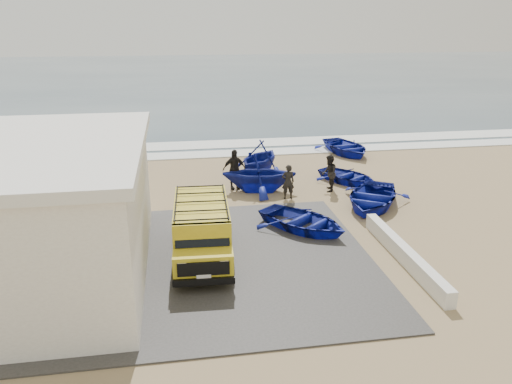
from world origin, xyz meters
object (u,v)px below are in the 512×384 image
building (7,213)px  parapet (404,254)px  boat_near_left (303,221)px  boat_mid_right (348,176)px  boat_far_left (259,158)px  fisherman_front (288,182)px  fisherman_middle (329,173)px  boat_far_right (346,147)px  van (202,229)px  fisherman_back (234,169)px  boat_mid_left (259,173)px  boat_near_right (372,197)px

building → parapet: size_ratio=1.57×
parapet → boat_near_left: (-2.68, 3.12, 0.11)m
boat_mid_right → boat_far_left: 4.66m
boat_mid_right → boat_far_left: (-4.10, 2.15, 0.56)m
building → parapet: 12.68m
fisherman_front → fisherman_middle: size_ratio=0.92×
parapet → boat_far_right: (2.76, 13.92, 0.15)m
building → fisherman_front: bearing=29.7°
boat_mid_right → boat_far_right: boat_far_right is taller
van → fisherman_back: (1.96, 7.10, -0.11)m
boat_far_right → fisherman_back: (-7.45, -5.42, 0.54)m
boat_near_left → boat_far_right: bearing=23.8°
van → boat_far_right: 15.67m
parapet → boat_mid_right: boat_mid_right is taller
building → fisherman_middle: building is taller
boat_far_right → boat_far_left: bearing=-161.8°
boat_mid_right → boat_far_left: size_ratio=0.95×
boat_mid_left → boat_far_left: boat_mid_left is taller
boat_near_left → fisherman_back: bearing=71.0°
van → boat_far_left: 9.92m
fisherman_front → van: bearing=54.0°
building → boat_mid_right: bearing=29.1°
boat_mid_right → boat_far_right: bearing=38.1°
building → boat_mid_left: bearing=37.8°
boat_far_left → fisherman_back: bearing=-91.0°
boat_near_right → boat_mid_left: (-4.46, 2.79, 0.48)m
boat_mid_right → parapet: bearing=-130.5°
boat_far_right → van: bearing=-137.7°
boat_mid_right → fisherman_middle: bearing=-174.9°
building → boat_mid_left: (8.92, 6.91, -1.26)m
boat_near_left → boat_far_right: 12.10m
boat_far_left → fisherman_middle: (2.77, -3.23, -0.03)m
boat_far_right → fisherman_middle: size_ratio=2.35×
boat_near_right → building: bearing=-130.4°
building → fisherman_front: size_ratio=5.91×
boat_near_left → boat_far_right: boat_far_right is taller
boat_near_left → fisherman_front: (0.22, 3.61, 0.41)m
boat_mid_right → boat_near_right: bearing=-125.8°
boat_near_right → boat_mid_right: 3.40m
boat_far_right → fisherman_front: 8.90m
parapet → boat_far_right: 14.20m
building → fisherman_middle: (12.17, 6.44, -1.30)m
van → boat_mid_left: size_ratio=1.37×
boat_near_left → boat_mid_left: size_ratio=1.08×
boat_far_left → boat_far_right: size_ratio=0.83×
parapet → fisherman_back: fisherman_back is taller
fisherman_front → boat_mid_left: bearing=-44.5°
boat_near_left → boat_mid_left: boat_mid_left is taller
boat_mid_left → boat_far_right: bearing=-37.2°
van → fisherman_front: size_ratio=2.97×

